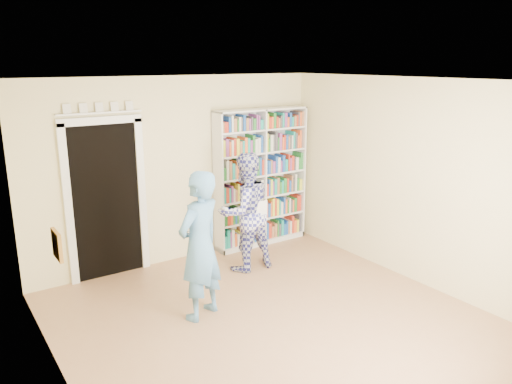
% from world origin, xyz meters
% --- Properties ---
extents(floor, '(5.00, 5.00, 0.00)m').
position_xyz_m(floor, '(0.00, 0.00, 0.00)').
color(floor, '#A77551').
rests_on(floor, ground).
extents(ceiling, '(5.00, 5.00, 0.00)m').
position_xyz_m(ceiling, '(0.00, 0.00, 2.70)').
color(ceiling, white).
rests_on(ceiling, wall_back).
extents(wall_back, '(4.50, 0.00, 4.50)m').
position_xyz_m(wall_back, '(0.00, 2.50, 1.35)').
color(wall_back, beige).
rests_on(wall_back, floor).
extents(wall_left, '(0.00, 5.00, 5.00)m').
position_xyz_m(wall_left, '(-2.25, 0.00, 1.35)').
color(wall_left, beige).
rests_on(wall_left, floor).
extents(wall_right, '(0.00, 5.00, 5.00)m').
position_xyz_m(wall_right, '(2.25, 0.00, 1.35)').
color(wall_right, beige).
rests_on(wall_right, floor).
extents(bookshelf, '(1.59, 0.30, 2.18)m').
position_xyz_m(bookshelf, '(1.34, 2.34, 1.10)').
color(bookshelf, white).
rests_on(bookshelf, floor).
extents(doorway, '(1.10, 0.08, 2.43)m').
position_xyz_m(doorway, '(-1.10, 2.48, 1.18)').
color(doorway, black).
rests_on(doorway, floor).
extents(wall_art, '(0.03, 0.25, 0.25)m').
position_xyz_m(wall_art, '(-2.23, 0.20, 1.40)').
color(wall_art, brown).
rests_on(wall_art, wall_left).
extents(man_blue, '(0.75, 0.63, 1.74)m').
position_xyz_m(man_blue, '(-0.61, 0.74, 0.87)').
color(man_blue, '#5188B6').
rests_on(man_blue, floor).
extents(man_plaid, '(0.84, 0.66, 1.69)m').
position_xyz_m(man_plaid, '(0.57, 1.62, 0.84)').
color(man_plaid, navy).
rests_on(man_plaid, floor).
extents(paper_sheet, '(0.19, 0.03, 0.27)m').
position_xyz_m(paper_sheet, '(0.67, 1.37, 0.91)').
color(paper_sheet, white).
rests_on(paper_sheet, man_plaid).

